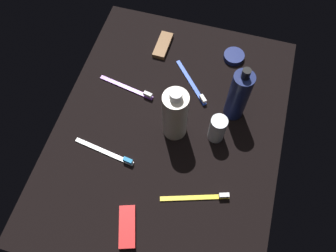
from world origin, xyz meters
TOP-DOWN VIEW (x-y plane):
  - ground_plane at (0.00, 0.00)cm, footprint 84.00×64.00cm
  - lotion_bottle at (-11.13, 16.69)cm, footprint 5.66×5.66cm
  - bodywash_bottle at (-0.80, 1.73)cm, footprint 6.76×6.76cm
  - deodorant_stick at (-2.04, 13.39)cm, footprint 4.55×4.55cm
  - toothbrush_blue at (-17.02, 3.03)cm, footprint 14.23×12.87cm
  - toothbrush_white at (11.30, -14.11)cm, footprint 3.88×17.98cm
  - toothbrush_yellow at (16.54, 13.04)cm, footprint 6.68×17.49cm
  - toothbrush_purple at (-10.40, -15.15)cm, footprint 4.38×17.93cm
  - snack_bar_red at (28.71, -2.38)cm, footprint 11.13×7.08cm
  - snack_bar_brown at (-29.11, -9.97)cm, footprint 10.49×4.23cm
  - cream_tin_left at (-30.82, 13.16)cm, footprint 6.58×6.58cm

SIDE VIEW (x-z plane):
  - ground_plane at x=0.00cm, z-range -1.20..0.00cm
  - toothbrush_blue at x=-17.02cm, z-range -0.44..1.66cm
  - toothbrush_white at x=11.30cm, z-range -0.44..1.66cm
  - toothbrush_yellow at x=16.54cm, z-range -0.44..1.66cm
  - toothbrush_purple at x=-10.40cm, z-range -0.44..1.66cm
  - snack_bar_red at x=28.71cm, z-range 0.00..1.50cm
  - snack_bar_brown at x=-29.11cm, z-range 0.00..1.50cm
  - cream_tin_left at x=-30.82cm, z-range 0.00..1.70cm
  - deodorant_stick at x=-2.04cm, z-range 0.00..9.26cm
  - bodywash_bottle at x=-0.80cm, z-range -0.83..18.82cm
  - lotion_bottle at x=-11.13cm, z-range -1.16..19.34cm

